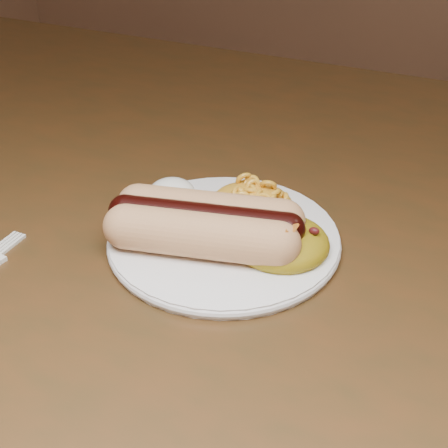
% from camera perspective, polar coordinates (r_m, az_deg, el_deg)
% --- Properties ---
extents(table, '(1.60, 0.90, 0.75)m').
position_cam_1_polar(table, '(0.61, 9.80, -8.99)').
color(table, '#462711').
rests_on(table, floor).
extents(plate, '(0.23, 0.23, 0.01)m').
position_cam_1_polar(plate, '(0.55, 0.00, -1.33)').
color(plate, white).
rests_on(plate, table).
extents(hotdog, '(0.14, 0.10, 0.04)m').
position_cam_1_polar(hotdog, '(0.52, -1.76, 0.10)').
color(hotdog, tan).
rests_on(hotdog, plate).
extents(mac_and_cheese, '(0.09, 0.08, 0.03)m').
position_cam_1_polar(mac_and_cheese, '(0.57, 2.62, 2.88)').
color(mac_and_cheese, gold).
rests_on(mac_and_cheese, plate).
extents(sour_cream, '(0.06, 0.06, 0.03)m').
position_cam_1_polar(sour_cream, '(0.58, -4.83, 3.23)').
color(sour_cream, white).
rests_on(sour_cream, plate).
extents(taco_salad, '(0.08, 0.08, 0.04)m').
position_cam_1_polar(taco_salad, '(0.52, 5.24, -0.91)').
color(taco_salad, orange).
rests_on(taco_salad, plate).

